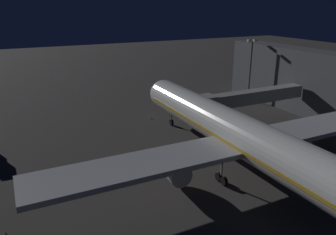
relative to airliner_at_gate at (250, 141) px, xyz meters
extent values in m
plane|color=#383533|center=(0.00, -10.19, -5.64)|extent=(320.00, 320.00, 0.00)
cylinder|color=silver|center=(0.00, -1.29, 0.17)|extent=(5.78, 52.33, 5.78)
sphere|color=silver|center=(0.00, -27.46, 0.17)|extent=(5.66, 5.66, 5.66)
cube|color=gold|center=(0.00, -1.29, -0.27)|extent=(5.84, 50.24, 0.50)
cube|color=black|center=(0.00, -25.73, 1.18)|extent=(3.18, 1.40, 0.90)
cube|color=#B7BABF|center=(0.00, -1.43, -0.84)|extent=(59.47, 6.81, 0.70)
cylinder|color=#B7BABF|center=(-10.75, -2.43, -2.85)|extent=(3.01, 5.34, 3.01)
cylinder|color=black|center=(-10.75, -5.10, -2.85)|extent=(2.56, 0.15, 2.56)
cylinder|color=#B7BABF|center=(10.75, -2.43, -2.85)|extent=(3.01, 5.34, 3.01)
cylinder|color=black|center=(10.75, -5.10, -2.85)|extent=(2.56, 0.15, 2.56)
cylinder|color=#B7BABF|center=(0.00, -23.96, -3.28)|extent=(0.28, 0.28, 2.32)
cylinder|color=black|center=(0.00, -23.96, -5.04)|extent=(0.45, 1.20, 1.20)
cylinder|color=#B7BABF|center=(-4.20, -0.43, -3.28)|extent=(0.28, 0.28, 2.32)
cylinder|color=black|center=(-4.20, -1.08, -5.04)|extent=(0.45, 1.20, 1.20)
cylinder|color=black|center=(-4.20, 0.22, -5.04)|extent=(0.45, 1.20, 1.20)
cylinder|color=#B7BABF|center=(4.20, -0.43, -3.28)|extent=(0.28, 0.28, 2.32)
cylinder|color=black|center=(4.20, -1.08, -5.04)|extent=(0.45, 1.20, 1.20)
cylinder|color=black|center=(4.20, 0.22, -5.04)|extent=(0.45, 1.20, 1.20)
cube|color=#9E9E99|center=(-15.63, -17.47, 0.17)|extent=(23.06, 2.60, 2.50)
cube|color=#9E9E99|center=(-4.10, -17.47, 0.17)|extent=(3.20, 3.40, 3.00)
cube|color=black|center=(-2.70, -17.47, 0.17)|extent=(0.70, 3.20, 2.70)
cylinder|color=#B7BABF|center=(-5.10, -17.47, -3.36)|extent=(0.56, 0.56, 4.56)
cylinder|color=black|center=(-5.70, -17.47, -5.34)|extent=(0.25, 0.60, 0.60)
cylinder|color=black|center=(-4.50, -17.47, -5.34)|extent=(0.25, 0.60, 0.60)
cylinder|color=#59595E|center=(-25.50, -31.21, 1.80)|extent=(0.40, 0.40, 14.88)
cube|color=#F9EFC6|center=(-26.40, -31.21, 9.48)|extent=(1.10, 0.50, 0.60)
cube|color=#F9EFC6|center=(-24.60, -31.21, 9.48)|extent=(1.10, 0.50, 0.60)
cone|color=orange|center=(-2.20, -29.46, -5.37)|extent=(0.36, 0.36, 0.55)
cone|color=orange|center=(2.20, -29.46, -5.37)|extent=(0.36, 0.36, 0.55)
cone|color=orange|center=(31.23, -1.43, -5.37)|extent=(0.36, 0.36, 0.55)
camera|label=1|loc=(28.71, 32.51, 17.85)|focal=35.40mm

